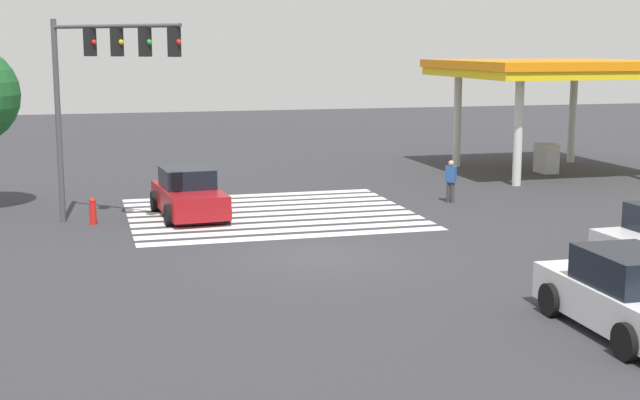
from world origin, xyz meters
TOP-DOWN VIEW (x-y plane):
  - ground_plane at (0.00, 0.00)m, footprint 108.54×108.54m
  - crosswalk_markings at (0.00, -6.42)m, footprint 9.47×8.20m
  - traffic_signal_mast at (5.43, -5.43)m, footprint 3.68×3.68m
  - car_1 at (-4.13, 7.87)m, footprint 2.01×4.50m
  - car_2 at (2.73, -6.69)m, footprint 2.34×4.51m
  - gas_station_canopy at (-13.91, -12.84)m, footprint 8.78×8.78m
  - pedestrian at (-6.73, -6.84)m, footprint 0.41×0.41m
  - fire_hydrant at (5.84, -6.08)m, footprint 0.22×0.22m

SIDE VIEW (x-z plane):
  - ground_plane at x=0.00m, z-range 0.00..0.00m
  - crosswalk_markings at x=0.00m, z-range 0.00..0.01m
  - fire_hydrant at x=5.84m, z-range 0.00..0.86m
  - car_2 at x=2.73m, z-range -0.07..1.52m
  - car_1 at x=-4.13m, z-range -0.08..1.60m
  - pedestrian at x=-6.73m, z-range 0.08..1.62m
  - gas_station_canopy at x=-13.91m, z-range 1.97..6.95m
  - traffic_signal_mast at x=5.43m, z-range 1.63..8.06m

